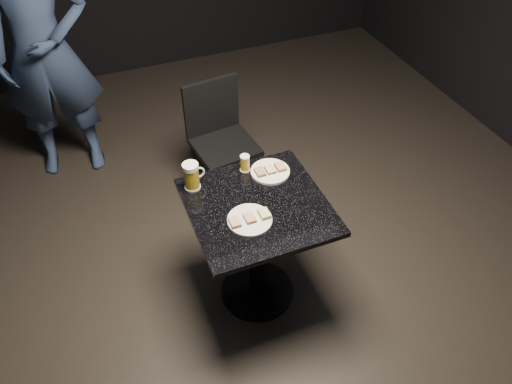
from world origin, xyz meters
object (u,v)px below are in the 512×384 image
at_px(plate_small, 270,172).
at_px(chair, 220,136).
at_px(table, 257,236).
at_px(patron, 43,53).
at_px(beer_tumbler, 245,163).
at_px(plate_large, 250,220).
at_px(beer_mug, 192,176).

distance_m(plate_small, chair, 0.80).
bearing_deg(table, patron, 117.14).
bearing_deg(table, beer_tumbler, 82.19).
relative_size(plate_large, plate_small, 1.04).
distance_m(beer_tumbler, chair, 0.74).
bearing_deg(beer_mug, plate_large, -61.22).
bearing_deg(beer_mug, chair, 61.87).
xyz_separation_m(plate_small, patron, (-1.03, 1.48, 0.19)).
bearing_deg(chair, beer_tumbler, -95.98).
bearing_deg(patron, table, -54.83).
bearing_deg(beer_tumbler, table, -97.81).
height_order(table, beer_mug, beer_mug).
distance_m(plate_large, beer_tumbler, 0.40).
xyz_separation_m(patron, beer_mug, (0.60, -1.44, -0.12)).
bearing_deg(beer_tumbler, chair, 84.02).
height_order(patron, beer_tumbler, patron).
height_order(beer_mug, chair, beer_mug).
relative_size(beer_mug, chair, 0.18).
height_order(plate_large, patron, patron).
relative_size(beer_mug, beer_tumbler, 1.61).
relative_size(plate_large, patron, 0.12).
xyz_separation_m(patron, beer_tumbler, (0.90, -1.41, -0.15)).
height_order(plate_small, patron, patron).
xyz_separation_m(beer_tumbler, chair, (0.07, 0.68, -0.30)).
bearing_deg(plate_large, beer_mug, 118.78).
bearing_deg(plate_small, patron, 124.65).
distance_m(beer_mug, beer_tumbler, 0.31).
relative_size(plate_large, beer_mug, 1.42).
relative_size(plate_large, chair, 0.26).
bearing_deg(table, plate_large, -129.95).
relative_size(plate_large, beer_tumbler, 2.29).
xyz_separation_m(plate_large, beer_mug, (-0.19, 0.34, 0.07)).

